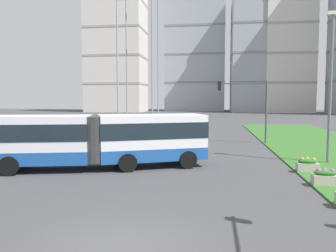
% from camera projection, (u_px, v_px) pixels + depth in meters
% --- Properties ---
extents(ground_plane, '(260.00, 260.00, 0.00)m').
position_uv_depth(ground_plane, '(117.00, 249.00, 8.57)').
color(ground_plane, '#424244').
extents(articulated_bus, '(11.88, 6.17, 3.00)m').
position_uv_depth(articulated_bus, '(102.00, 139.00, 18.67)').
color(articulated_bus, white).
rests_on(articulated_bus, ground).
extents(car_maroon_sedan, '(4.53, 2.30, 1.58)m').
position_uv_depth(car_maroon_sedan, '(115.00, 136.00, 28.78)').
color(car_maroon_sedan, maroon).
rests_on(car_maroon_sedan, ground).
extents(flower_planter_2, '(1.10, 0.56, 0.74)m').
position_uv_depth(flower_planter_2, '(325.00, 177.00, 14.75)').
color(flower_planter_2, '#B7AD9E').
rests_on(flower_planter_2, grass_median).
extents(flower_planter_3, '(1.10, 0.56, 0.74)m').
position_uv_depth(flower_planter_3, '(308.00, 165.00, 17.54)').
color(flower_planter_3, '#B7AD9E').
rests_on(flower_planter_3, grass_median).
extents(traffic_light_far_right, '(4.47, 0.28, 5.51)m').
position_uv_depth(traffic_light_far_right, '(248.00, 100.00, 29.25)').
color(traffic_light_far_right, '#474C51').
rests_on(traffic_light_far_right, ground).
extents(streetlight_median, '(0.70, 0.28, 9.02)m').
position_uv_depth(streetlight_median, '(331.00, 81.00, 19.66)').
color(streetlight_median, slate).
rests_on(streetlight_median, ground).
extents(apartment_tower_west, '(18.64, 14.55, 44.33)m').
position_uv_depth(apartment_tower_west, '(117.00, 45.00, 110.38)').
color(apartment_tower_west, silver).
rests_on(apartment_tower_west, ground).
extents(apartment_tower_westcentre, '(20.94, 14.69, 38.84)m').
position_uv_depth(apartment_tower_westcentre, '(195.00, 57.00, 120.42)').
color(apartment_tower_westcentre, '#9EA3AD').
rests_on(apartment_tower_westcentre, ground).
extents(apartment_tower_centre, '(15.14, 16.89, 36.06)m').
position_uv_depth(apartment_tower_centre, '(255.00, 57.00, 108.14)').
color(apartment_tower_centre, '#9EA3AD').
rests_on(apartment_tower_centre, ground).
extents(apartment_tower_eastcentre, '(14.74, 19.50, 52.77)m').
position_uv_depth(apartment_tower_eastcentre, '(286.00, 30.00, 106.86)').
color(apartment_tower_eastcentre, silver).
rests_on(apartment_tower_eastcentre, ground).
extents(transmission_pylon, '(9.00, 6.24, 32.96)m').
position_uv_depth(transmission_pylon, '(138.00, 20.00, 58.00)').
color(transmission_pylon, gray).
rests_on(transmission_pylon, ground).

